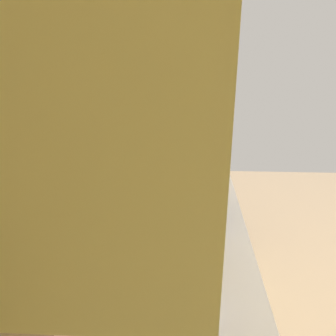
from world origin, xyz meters
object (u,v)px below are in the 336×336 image
object	(u,v)px
kettle	(197,298)
microwave	(178,184)
oven_range	(185,186)
bowl	(190,160)

from	to	relation	value
kettle	microwave	bearing A→B (deg)	5.87
microwave	kettle	bearing A→B (deg)	-174.13
oven_range	kettle	size ratio (longest dim) A/B	5.81
oven_range	microwave	xyz separation A→B (m)	(-1.27, 0.05, 0.59)
bowl	kettle	distance (m)	1.39
oven_range	kettle	world-z (taller)	oven_range
oven_range	microwave	bearing A→B (deg)	177.78
oven_range	bowl	xyz separation A→B (m)	(-0.60, -0.02, 0.47)
bowl	kettle	xyz separation A→B (m)	(-1.39, -0.00, 0.04)
oven_range	bowl	bearing A→B (deg)	-177.67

